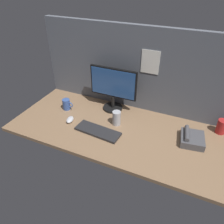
# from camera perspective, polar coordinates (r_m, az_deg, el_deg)

# --- Properties ---
(ground_plane) EXTENTS (1.80, 0.80, 0.03)m
(ground_plane) POSITION_cam_1_polar(r_m,az_deg,el_deg) (1.82, 2.20, -4.55)
(ground_plane) COLOR #8C6B4C
(cubicle_wall_back) EXTENTS (1.80, 0.06, 0.74)m
(cubicle_wall_back) POSITION_cam_1_polar(r_m,az_deg,el_deg) (1.93, 6.75, 10.89)
(cubicle_wall_back) COLOR #565B66
(cubicle_wall_back) RESTS_ON ground_plane
(monitor) EXTENTS (0.43, 0.18, 0.40)m
(monitor) POSITION_cam_1_polar(r_m,az_deg,el_deg) (1.95, 0.29, 6.50)
(monitor) COLOR black
(monitor) RESTS_ON ground_plane
(keyboard) EXTENTS (0.38, 0.16, 0.02)m
(keyboard) POSITION_cam_1_polar(r_m,az_deg,el_deg) (1.77, -3.71, -5.00)
(keyboard) COLOR #262628
(keyboard) RESTS_ON ground_plane
(mouse) EXTENTS (0.08, 0.11, 0.03)m
(mouse) POSITION_cam_1_polar(r_m,az_deg,el_deg) (1.91, -10.87, -1.95)
(mouse) COLOR silver
(mouse) RESTS_ON ground_plane
(mug_ceramic_blue) EXTENTS (0.10, 0.07, 0.10)m
(mug_ceramic_blue) POSITION_cam_1_polar(r_m,az_deg,el_deg) (2.06, -11.72, 1.97)
(mug_ceramic_blue) COLOR #38569E
(mug_ceramic_blue) RESTS_ON ground_plane
(mug_red_plastic) EXTENTS (0.07, 0.07, 0.12)m
(mug_red_plastic) POSITION_cam_1_polar(r_m,az_deg,el_deg) (1.93, 26.58, -3.41)
(mug_red_plastic) COLOR red
(mug_red_plastic) RESTS_ON ground_plane
(mug_steel) EXTENTS (0.07, 0.07, 0.12)m
(mug_steel) POSITION_cam_1_polar(r_m,az_deg,el_deg) (1.82, 1.18, -1.59)
(mug_steel) COLOR #B2B2B7
(mug_steel) RESTS_ON ground_plane
(desk_phone) EXTENTS (0.20, 0.21, 0.09)m
(desk_phone) POSITION_cam_1_polar(r_m,az_deg,el_deg) (1.77, 20.01, -6.54)
(desk_phone) COLOR #4C4C51
(desk_phone) RESTS_ON ground_plane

